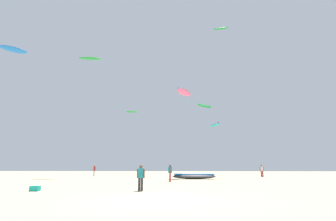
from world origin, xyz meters
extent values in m
plane|color=#C6B28C|center=(0.00, 0.00, 0.00)|extent=(120.00, 120.00, 0.00)
cylinder|color=#2D2D33|center=(-1.44, 3.62, 0.40)|extent=(0.15, 0.15, 0.80)
cylinder|color=#2D2D33|center=(-1.26, 3.58, 0.40)|extent=(0.15, 0.15, 0.80)
cylinder|color=teal|center=(-1.35, 3.60, 1.09)|extent=(0.36, 0.36, 0.60)
cylinder|color=brown|center=(-1.56, 3.65, 1.07)|extent=(0.11, 0.11, 0.55)
cylinder|color=brown|center=(-1.14, 3.55, 1.07)|extent=(0.11, 0.11, 0.55)
sphere|color=brown|center=(-1.35, 3.60, 1.51)|extent=(0.22, 0.22, 0.22)
cylinder|color=#B21E23|center=(0.26, 12.96, 0.41)|extent=(0.15, 0.15, 0.83)
cylinder|color=#B21E23|center=(0.26, 12.77, 0.41)|extent=(0.15, 0.15, 0.83)
cylinder|color=teal|center=(0.26, 12.87, 1.14)|extent=(0.38, 0.38, 0.62)
cylinder|color=brown|center=(0.25, 13.09, 1.11)|extent=(0.11, 0.11, 0.57)
cylinder|color=brown|center=(0.26, 12.64, 1.11)|extent=(0.11, 0.11, 0.57)
sphere|color=brown|center=(0.26, 12.87, 1.56)|extent=(0.22, 0.22, 0.22)
cylinder|color=silver|center=(-11.49, 25.00, 0.40)|extent=(0.15, 0.15, 0.81)
cylinder|color=silver|center=(-11.50, 24.81, 0.40)|extent=(0.15, 0.15, 0.81)
cylinder|color=#B21E23|center=(-11.49, 24.90, 1.11)|extent=(0.37, 0.37, 0.60)
cylinder|color=#936B4C|center=(-11.48, 25.12, 1.08)|extent=(0.11, 0.11, 0.56)
cylinder|color=#936B4C|center=(-11.50, 24.69, 1.08)|extent=(0.11, 0.11, 0.56)
sphere|color=#936B4C|center=(-11.49, 24.90, 1.53)|extent=(0.22, 0.22, 0.22)
cylinder|color=#B21E23|center=(13.19, 24.05, 0.42)|extent=(0.16, 0.16, 0.85)
cylinder|color=#B21E23|center=(13.00, 24.06, 0.42)|extent=(0.16, 0.16, 0.85)
cylinder|color=silver|center=(13.09, 24.05, 1.17)|extent=(0.39, 0.39, 0.64)
cylinder|color=brown|center=(13.32, 24.04, 1.14)|extent=(0.11, 0.11, 0.58)
cylinder|color=brown|center=(12.87, 24.06, 1.14)|extent=(0.11, 0.11, 0.58)
sphere|color=brown|center=(13.09, 24.05, 1.60)|extent=(0.23, 0.23, 0.23)
ellipsoid|color=#2D2D33|center=(3.00, 18.06, 0.29)|extent=(5.21, 1.54, 0.58)
cylinder|color=blue|center=(3.00, 18.06, 0.52)|extent=(4.78, 0.29, 0.23)
cube|color=#19B29E|center=(-7.97, 3.31, 0.16)|extent=(0.56, 0.36, 0.32)
ellipsoid|color=#19B29E|center=(8.37, 34.95, 9.27)|extent=(2.25, 4.38, 0.74)
cylinder|color=purple|center=(8.37, 34.95, 9.46)|extent=(1.14, 3.79, 0.18)
ellipsoid|color=green|center=(-8.59, 38.21, 12.81)|extent=(2.62, 0.88, 0.38)
ellipsoid|color=green|center=(-12.58, 22.69, 18.00)|extent=(3.48, 1.33, 0.40)
ellipsoid|color=green|center=(6.15, 32.08, 12.44)|extent=(3.39, 2.94, 0.89)
cylinder|color=green|center=(6.15, 32.08, 12.60)|extent=(2.66, 2.11, 0.16)
ellipsoid|color=#E5598C|center=(2.07, 20.97, 11.75)|extent=(2.77, 3.77, 0.82)
cylinder|color=blue|center=(2.07, 20.97, 11.92)|extent=(1.82, 3.05, 0.16)
ellipsoid|color=blue|center=(-20.62, 16.57, 16.60)|extent=(3.10, 2.74, 0.72)
cylinder|color=purple|center=(-20.62, 16.57, 16.75)|extent=(2.40, 1.95, 0.14)
ellipsoid|color=green|center=(8.26, 23.49, 23.24)|extent=(2.51, 1.20, 0.39)
cylinder|color=blue|center=(8.26, 23.49, 23.35)|extent=(2.20, 0.57, 0.11)
camera|label=1|loc=(0.98, -12.41, 1.56)|focal=26.13mm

